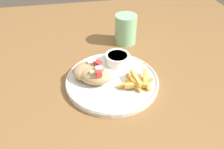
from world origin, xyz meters
TOP-DOWN VIEW (x-y plane):
  - table at (0.00, 0.00)m, footprint 1.39×1.39m
  - plate at (-0.03, -0.02)m, footprint 0.29×0.29m
  - pita_sandwich_near at (-0.08, -0.02)m, footprint 0.13×0.12m
  - pita_sandwich_far at (-0.10, 0.01)m, footprint 0.12×0.10m
  - fries_pile at (0.05, -0.06)m, footprint 0.11×0.09m
  - sauce_ramekin at (0.01, 0.06)m, footprint 0.09×0.09m
  - water_glass at (0.07, 0.22)m, footprint 0.09×0.09m

SIDE VIEW (x-z plane):
  - table at x=0.00m, z-range 0.31..1.07m
  - plate at x=-0.03m, z-range 0.76..0.78m
  - fries_pile at x=0.05m, z-range 0.77..0.80m
  - sauce_ramekin at x=0.01m, z-range 0.77..0.81m
  - pita_sandwich_far at x=-0.10m, z-range 0.77..0.83m
  - pita_sandwich_near at x=-0.08m, z-range 0.77..0.83m
  - water_glass at x=0.07m, z-range 0.75..0.87m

